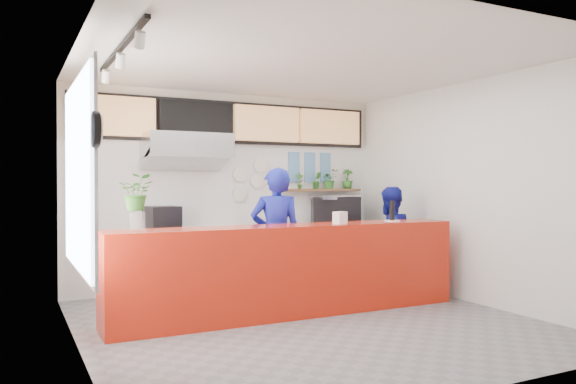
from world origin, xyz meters
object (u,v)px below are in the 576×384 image
object	(u,v)px
service_counter	(292,270)
espresso_machine	(335,211)
staff_center	(276,238)
pepper_mill	(392,211)
panini_oven	(162,220)
staff_right	(389,240)

from	to	relation	value
service_counter	espresso_machine	bearing A→B (deg)	46.34
staff_center	pepper_mill	distance (m)	1.61
panini_oven	staff_center	distance (m)	1.78
service_counter	espresso_machine	xyz separation A→B (m)	(1.72, 1.80, 0.60)
service_counter	pepper_mill	xyz separation A→B (m)	(1.51, -0.01, 0.70)
pepper_mill	espresso_machine	bearing A→B (deg)	83.31
espresso_machine	staff_center	xyz separation A→B (m)	(-1.72, -1.35, -0.24)
staff_center	staff_right	distance (m)	1.88
service_counter	panini_oven	distance (m)	2.20
staff_right	pepper_mill	world-z (taller)	staff_right
panini_oven	espresso_machine	distance (m)	2.87
staff_center	pepper_mill	bearing A→B (deg)	-177.23
service_counter	pepper_mill	world-z (taller)	pepper_mill
panini_oven	espresso_machine	bearing A→B (deg)	-8.55
espresso_machine	pepper_mill	bearing A→B (deg)	-73.59
pepper_mill	service_counter	bearing A→B (deg)	179.58
service_counter	espresso_machine	world-z (taller)	espresso_machine
panini_oven	pepper_mill	distance (m)	3.22
espresso_machine	pepper_mill	world-z (taller)	espresso_machine
service_counter	staff_right	bearing A→B (deg)	15.99
staff_right	pepper_mill	size ratio (longest dim) A/B	5.97
staff_right	espresso_machine	bearing A→B (deg)	-85.80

